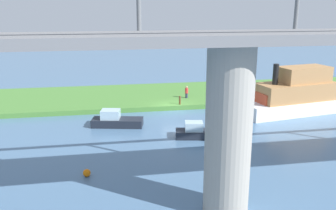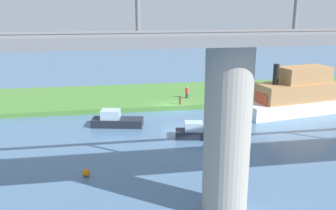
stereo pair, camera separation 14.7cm
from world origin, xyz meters
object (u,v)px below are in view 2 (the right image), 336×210
bridge_pylon (227,132)px  pontoon_yellow (294,95)px  houseboat_blue (199,132)px  marker_buoy (86,173)px  mooring_post (180,100)px  person_on_bank (187,92)px  skiff_small (116,120)px

bridge_pylon → pontoon_yellow: size_ratio=0.84×
houseboat_blue → marker_buoy: (9.06, 5.88, -0.24)m
mooring_post → marker_buoy: (9.34, 15.00, -0.71)m
pontoon_yellow → person_on_bank: bearing=-32.9°
bridge_pylon → pontoon_yellow: bridge_pylon is taller
bridge_pylon → mooring_post: 20.91m
mooring_post → pontoon_yellow: (-11.20, 3.62, 0.99)m
mooring_post → marker_buoy: 17.69m
bridge_pylon → skiff_small: bearing=-71.5°
person_on_bank → houseboat_blue: (1.64, 11.85, -0.71)m
mooring_post → skiff_small: 8.52m
bridge_pylon → marker_buoy: size_ratio=18.12×
marker_buoy → skiff_small: bearing=-102.7°
bridge_pylon → pontoon_yellow: (-12.97, -16.91, -2.58)m
houseboat_blue → marker_buoy: bearing=33.0°
bridge_pylon → mooring_post: size_ratio=9.79×
skiff_small → marker_buoy: bearing=77.3°
pontoon_yellow → houseboat_blue: pontoon_yellow is taller
bridge_pylon → skiff_small: 17.08m
houseboat_blue → person_on_bank: bearing=-97.9°
mooring_post → pontoon_yellow: size_ratio=0.09×
bridge_pylon → pontoon_yellow: 21.47m
marker_buoy → bridge_pylon: bearing=143.8°
person_on_bank → pontoon_yellow: 11.73m
mooring_post → houseboat_blue: 9.14m
person_on_bank → houseboat_blue: bearing=82.1°
person_on_bank → mooring_post: bearing=63.5°
bridge_pylon → marker_buoy: 10.30m
bridge_pylon → person_on_bank: size_ratio=6.52×
mooring_post → houseboat_blue: mooring_post is taller
bridge_pylon → person_on_bank: (-3.14, -23.26, -3.33)m
skiff_small → houseboat_blue: bearing=147.3°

